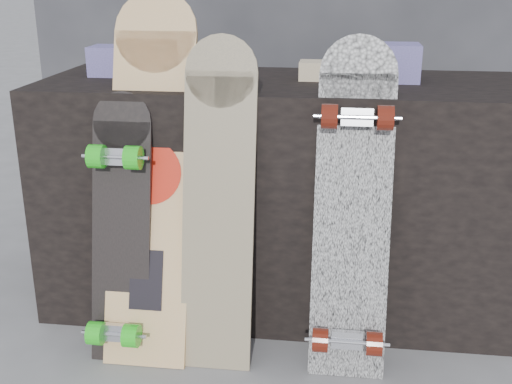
# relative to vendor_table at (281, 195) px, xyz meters

# --- Properties ---
(ground) EXTENTS (60.00, 60.00, 0.00)m
(ground) POSITION_rel_vendor_table_xyz_m (0.00, -0.50, -0.40)
(ground) COLOR slate
(ground) RESTS_ON ground
(vendor_table) EXTENTS (1.60, 0.60, 0.80)m
(vendor_table) POSITION_rel_vendor_table_xyz_m (0.00, 0.00, 0.00)
(vendor_table) COLOR black
(vendor_table) RESTS_ON ground
(merch_box_purple) EXTENTS (0.18, 0.12, 0.10)m
(merch_box_purple) POSITION_rel_vendor_table_xyz_m (-0.57, 0.04, 0.45)
(merch_box_purple) COLOR #433F82
(merch_box_purple) RESTS_ON vendor_table
(merch_box_small) EXTENTS (0.14, 0.14, 0.12)m
(merch_box_small) POSITION_rel_vendor_table_xyz_m (0.37, 0.04, 0.46)
(merch_box_small) COLOR #433F82
(merch_box_small) RESTS_ON vendor_table
(merch_box_flat) EXTENTS (0.22, 0.10, 0.06)m
(merch_box_flat) POSITION_rel_vendor_table_xyz_m (0.16, 0.04, 0.43)
(merch_box_flat) COLOR #D1B78C
(merch_box_flat) RESTS_ON vendor_table
(longboard_geisha) EXTENTS (0.25, 0.37, 1.10)m
(longboard_geisha) POSITION_rel_vendor_table_xyz_m (-0.37, -0.31, 0.18)
(longboard_geisha) COLOR #CCAB8A
(longboard_geisha) RESTS_ON ground
(longboard_celtic) EXTENTS (0.21, 0.24, 0.98)m
(longboard_celtic) POSITION_rel_vendor_table_xyz_m (-0.15, -0.36, 0.12)
(longboard_celtic) COLOR beige
(longboard_celtic) RESTS_ON ground
(longboard_cascadia) EXTENTS (0.22, 0.31, 0.98)m
(longboard_cascadia) POSITION_rel_vendor_table_xyz_m (0.24, -0.36, 0.10)
(longboard_cascadia) COLOR silver
(longboard_cascadia) RESTS_ON ground
(skateboard_dark) EXTENTS (0.18, 0.27, 0.81)m
(skateboard_dark) POSITION_rel_vendor_table_xyz_m (-0.45, -0.40, 0.01)
(skateboard_dark) COLOR black
(skateboard_dark) RESTS_ON ground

